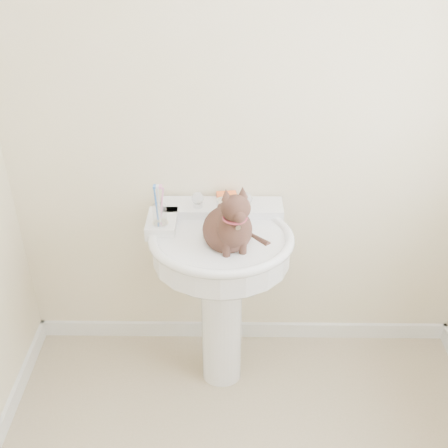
{
  "coord_description": "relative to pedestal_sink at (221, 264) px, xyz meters",
  "views": [
    {
      "loc": [
        -0.08,
        -1.19,
        2.16
      ],
      "look_at": [
        -0.1,
        0.78,
        0.92
      ],
      "focal_mm": 45.0,
      "sensor_mm": 36.0,
      "label": 1
    }
  ],
  "objects": [
    {
      "name": "faucet",
      "position": [
        0.0,
        0.16,
        0.23
      ],
      "size": [
        0.28,
        0.12,
        0.14
      ],
      "color": "silver",
      "rests_on": "pedestal_sink"
    },
    {
      "name": "soap_bar",
      "position": [
        0.02,
        0.25,
        0.2
      ],
      "size": [
        0.1,
        0.07,
        0.03
      ],
      "primitive_type": "cube",
      "rotation": [
        0.0,
        0.0,
        0.13
      ],
      "color": "orange",
      "rests_on": "pedestal_sink"
    },
    {
      "name": "baseboard_back",
      "position": [
        0.11,
        0.28,
        -0.65
      ],
      "size": [
        2.2,
        0.02,
        0.09
      ],
      "primitive_type": "cube",
      "color": "white",
      "rests_on": "floor"
    },
    {
      "name": "wall_back",
      "position": [
        0.11,
        0.29,
        0.56
      ],
      "size": [
        2.2,
        0.0,
        2.5
      ],
      "primitive_type": null,
      "color": "beige",
      "rests_on": "ground"
    },
    {
      "name": "toothbrush_cup",
      "position": [
        -0.26,
        0.03,
        0.24
      ],
      "size": [
        0.07,
        0.07,
        0.18
      ],
      "rotation": [
        0.0,
        0.0,
        -0.16
      ],
      "color": "silver",
      "rests_on": "pedestal_sink"
    },
    {
      "name": "pedestal_sink",
      "position": [
        0.0,
        0.0,
        0.0
      ],
      "size": [
        0.64,
        0.63,
        0.88
      ],
      "color": "white",
      "rests_on": "floor"
    },
    {
      "name": "cat",
      "position": [
        0.04,
        -0.06,
        0.23
      ],
      "size": [
        0.23,
        0.29,
        0.42
      ],
      "rotation": [
        0.0,
        0.0,
        0.29
      ],
      "color": "brown",
      "rests_on": "pedestal_sink"
    }
  ]
}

